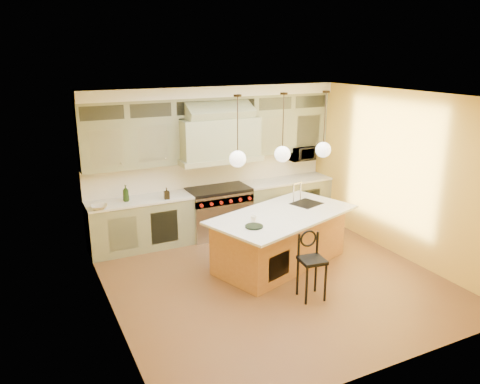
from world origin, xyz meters
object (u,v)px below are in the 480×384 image
kitchen_island (280,238)px  microwave (301,153)px  counter_stool (311,262)px  range (219,211)px

kitchen_island → microwave: (1.54, 1.80, 0.98)m
counter_stool → microwave: 3.57m
range → kitchen_island: size_ratio=0.43×
range → counter_stool: bearing=-85.8°
range → counter_stool: size_ratio=1.18×
range → microwave: bearing=3.1°
kitchen_island → counter_stool: (-0.19, -1.19, 0.10)m
counter_stool → microwave: microwave is taller
range → counter_stool: 2.90m
range → kitchen_island: 1.74m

